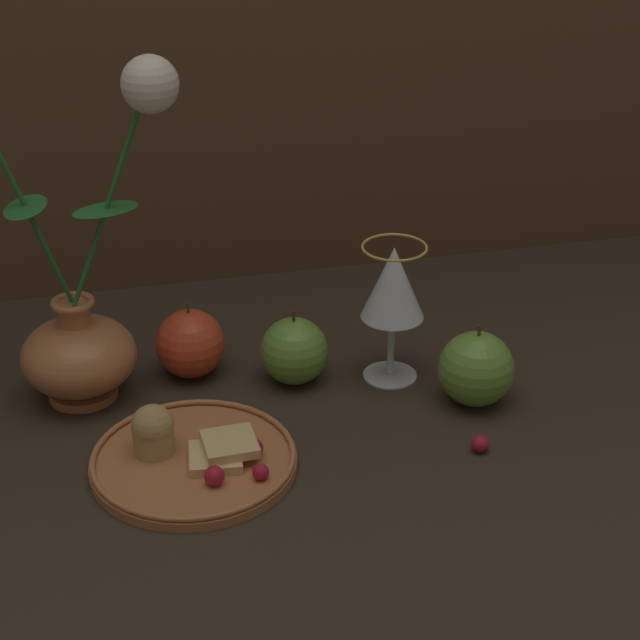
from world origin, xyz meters
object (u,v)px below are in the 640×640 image
wine_glass (393,287)px  apple_beside_vase (190,344)px  plate_with_pastries (190,455)px  apple_near_glass (294,351)px  apple_at_table_edge (476,369)px  vase (75,303)px

wine_glass → apple_beside_vase: size_ratio=1.79×
plate_with_pastries → apple_near_glass: size_ratio=2.34×
wine_glass → apple_beside_vase: bearing=165.3°
wine_glass → apple_at_table_edge: size_ratio=1.72×
apple_at_table_edge → apple_near_glass: bearing=153.9°
apple_beside_vase → apple_near_glass: size_ratio=1.03×
apple_beside_vase → apple_near_glass: (0.11, -0.04, -0.00)m
vase → apple_beside_vase: bearing=9.8°
plate_with_pastries → apple_at_table_edge: (0.32, 0.05, 0.03)m
apple_beside_vase → apple_near_glass: bearing=-20.4°
vase → apple_beside_vase: vase is taller
plate_with_pastries → apple_beside_vase: size_ratio=2.27×
wine_glass → apple_near_glass: size_ratio=1.84×
vase → plate_with_pastries: vase is taller
vase → wine_glass: (0.34, -0.04, -0.00)m
plate_with_pastries → apple_beside_vase: bearing=82.2°
wine_glass → apple_beside_vase: (-0.22, 0.06, -0.07)m
vase → plate_with_pastries: 0.21m
vase → apple_near_glass: vase is taller
apple_near_glass → plate_with_pastries: bearing=-134.8°
apple_beside_vase → apple_at_table_edge: size_ratio=0.96×
wine_glass → apple_beside_vase: 0.24m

